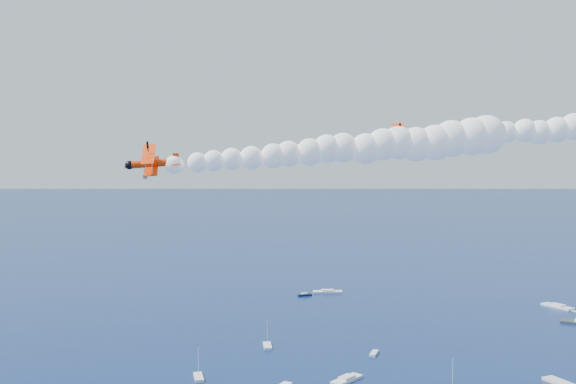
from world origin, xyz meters
The scene contains 5 objects.
biplane_lead centered at (8.76, 39.90, 59.33)m, with size 7.14×8.01×4.82m, color #FF3A05, non-canonical shape.
biplane_trail centered at (-11.02, 5.51, 56.11)m, with size 7.37×8.27×4.98m, color #FF3905, non-canonical shape.
smoke_trail_lead centered at (29.71, 53.72, 61.20)m, with size 42.49×29.95×9.34m, color white, non-canonical shape.
smoke_trail_trail centered at (7.16, 22.82, 57.98)m, with size 37.62×36.08×9.34m, color white, non-canonical shape.
spectator_boats centered at (5.88, 120.69, 0.35)m, with size 223.07×192.41×0.70m.
Camera 1 is at (60.90, -60.29, 58.24)m, focal length 44.13 mm.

